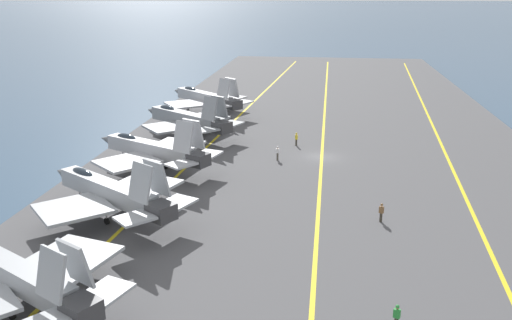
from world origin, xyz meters
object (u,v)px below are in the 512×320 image
parked_jet_third (153,149)px  parked_jet_fourth (187,119)px  parked_jet_second (110,191)px  crew_white_vest (278,152)px  parked_jet_fifth (206,98)px  crew_green_vest (397,316)px  crew_brown_vest (381,212)px  parked_jet_nearest (17,276)px  crew_yellow_vest (296,138)px

parked_jet_third → parked_jet_fourth: parked_jet_third is taller
parked_jet_second → crew_white_vest: (19.31, -13.08, -1.61)m
parked_jet_fifth → crew_white_vest: bearing=-149.1°
parked_jet_second → crew_white_vest: 23.38m
parked_jet_fifth → crew_green_vest: parked_jet_fifth is taller
parked_jet_second → crew_brown_vest: bearing=-84.2°
parked_jet_third → parked_jet_fifth: parked_jet_fifth is taller
parked_jet_nearest → crew_brown_vest: bearing=-55.0°
parked_jet_nearest → crew_yellow_vest: bearing=-20.6°
parked_jet_third → parked_jet_fourth: size_ratio=1.00×
parked_jet_fifth → crew_yellow_vest: bearing=-136.7°
parked_jet_second → parked_jet_nearest: bearing=178.8°
crew_green_vest → crew_brown_vest: crew_brown_vest is taller
parked_jet_fourth → parked_jet_second: bearing=-179.0°
parked_jet_fourth → crew_white_vest: bearing=-124.2°
parked_jet_second → parked_jet_third: parked_jet_third is taller
parked_jet_third → crew_yellow_vest: bearing=-50.9°
parked_jet_nearest → parked_jet_fourth: (43.10, 0.22, 0.21)m
parked_jet_second → parked_jet_fifth: 42.98m
crew_green_vest → crew_brown_vest: size_ratio=0.99×
parked_jet_nearest → parked_jet_third: parked_jet_third is taller
parked_jet_nearest → crew_yellow_vest: parked_jet_nearest is taller
parked_jet_fifth → crew_green_vest: bearing=-156.6°
crew_brown_vest → parked_jet_second: bearing=95.8°
crew_white_vest → crew_brown_vest: crew_brown_vest is taller
parked_jet_second → parked_jet_third: size_ratio=1.00×
parked_jet_fourth → crew_brown_vest: (-26.13, -24.43, -1.58)m
crew_green_vest → crew_brown_vest: bearing=-1.6°
crew_brown_vest → crew_green_vest: bearing=178.4°
crew_green_vest → crew_yellow_vest: bearing=12.1°
parked_jet_second → crew_white_vest: parked_jet_second is taller
crew_white_vest → crew_yellow_vest: bearing=-15.3°
parked_jet_third → crew_yellow_vest: size_ratio=9.25×
parked_jet_third → crew_yellow_vest: (12.51, -15.41, -1.53)m
parked_jet_fourth → crew_white_vest: size_ratio=9.24×
parked_jet_fifth → crew_white_vest: size_ratio=9.07×
parked_jet_third → crew_white_vest: bearing=-66.9°
parked_jet_second → parked_jet_third: 13.52m
parked_jet_fifth → crew_brown_vest: size_ratio=9.06×
crew_white_vest → crew_brown_vest: (-16.89, -10.82, -0.00)m
parked_jet_fourth → parked_jet_fifth: bearing=2.1°
parked_jet_nearest → crew_brown_vest: size_ratio=9.02×
parked_jet_nearest → parked_jet_second: 14.57m
parked_jet_third → parked_jet_fourth: (15.04, 0.03, 0.05)m
parked_jet_second → crew_green_vest: (-13.77, -23.46, -1.62)m
parked_jet_third → crew_yellow_vest: 19.91m
parked_jet_nearest → crew_white_vest: 36.44m
crew_brown_vest → parked_jet_third: bearing=65.5°
parked_jet_fourth → crew_yellow_vest: parked_jet_fourth is taller
parked_jet_second → crew_brown_vest: parked_jet_second is taller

